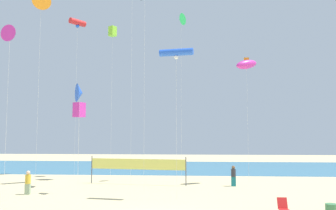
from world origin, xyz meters
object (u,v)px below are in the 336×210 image
at_px(beachgoer_charcoal_shirt, 233,175).
at_px(kite_blue_delta, 80,93).
at_px(kite_blue_tube, 176,53).
at_px(kite_lime_box, 113,32).
at_px(kite_magenta_delta, 10,34).
at_px(beachgoer_mustard_shirt, 28,182).
at_px(volleyball_net, 137,165).
at_px(kite_magenta_inflatable, 246,64).
at_px(folding_beach_chair, 283,206).
at_px(kite_orange_delta, 41,2).
at_px(kite_red_tube, 78,23).
at_px(kite_magenta_box, 79,110).
at_px(kite_green_delta, 181,20).

distance_m(beachgoer_charcoal_shirt, kite_blue_delta, 14.61).
height_order(kite_blue_tube, kite_lime_box, kite_lime_box).
bearing_deg(kite_magenta_delta, kite_blue_delta, 68.38).
relative_size(beachgoer_mustard_shirt, kite_magenta_delta, 0.15).
bearing_deg(beachgoer_mustard_shirt, volleyball_net, 41.00).
bearing_deg(beachgoer_mustard_shirt, kite_magenta_inflatable, 23.80).
distance_m(beachgoer_mustard_shirt, kite_magenta_delta, 10.38).
relative_size(beachgoer_mustard_shirt, kite_blue_tube, 0.17).
distance_m(folding_beach_chair, kite_orange_delta, 22.98).
distance_m(beachgoer_charcoal_shirt, kite_lime_box, 19.42).
distance_m(kite_red_tube, kite_orange_delta, 11.37).
height_order(folding_beach_chair, kite_magenta_box, kite_magenta_box).
distance_m(beachgoer_charcoal_shirt, kite_magenta_delta, 20.04).
bearing_deg(kite_magenta_inflatable, kite_red_tube, 161.29).
bearing_deg(kite_magenta_inflatable, kite_lime_box, 161.37).
height_order(kite_blue_delta, kite_magenta_box, kite_blue_delta).
bearing_deg(kite_magenta_delta, kite_red_tube, 92.41).
bearing_deg(folding_beach_chair, kite_red_tube, 154.62).
height_order(kite_blue_delta, kite_orange_delta, kite_orange_delta).
height_order(volleyball_net, kite_lime_box, kite_lime_box).
distance_m(kite_blue_tube, kite_lime_box, 15.29).
distance_m(kite_lime_box, kite_green_delta, 7.96).
xyz_separation_m(kite_blue_tube, kite_lime_box, (-7.35, 12.31, 5.33)).
distance_m(beachgoer_charcoal_shirt, volleyball_net, 8.19).
relative_size(kite_lime_box, kite_magenta_delta, 1.36).
xyz_separation_m(folding_beach_chair, kite_blue_tube, (-5.85, 4.14, 9.37)).
relative_size(beachgoer_charcoal_shirt, kite_magenta_delta, 0.15).
height_order(kite_lime_box, kite_magenta_box, kite_lime_box).
bearing_deg(folding_beach_chair, kite_magenta_delta, -168.78).
bearing_deg(kite_magenta_delta, beachgoer_charcoal_shirt, 26.86).
distance_m(beachgoer_charcoal_shirt, beachgoer_mustard_shirt, 16.02).
height_order(beachgoer_charcoal_shirt, kite_blue_tube, kite_blue_tube).
xyz_separation_m(folding_beach_chair, kite_blue_delta, (-14.25, 9.34, 7.32)).
relative_size(beachgoer_charcoal_shirt, kite_blue_delta, 0.20).
relative_size(kite_magenta_delta, kite_green_delta, 0.73).
bearing_deg(kite_magenta_box, kite_magenta_inflatable, -6.45).
height_order(volleyball_net, kite_blue_delta, kite_blue_delta).
bearing_deg(folding_beach_chair, kite_green_delta, 133.72).
height_order(kite_lime_box, kite_orange_delta, kite_lime_box).
relative_size(kite_magenta_inflatable, kite_green_delta, 0.70).
xyz_separation_m(volleyball_net, kite_orange_delta, (-7.11, -4.21, 13.11)).
xyz_separation_m(kite_red_tube, kite_blue_tube, (11.68, -13.79, -6.88)).
distance_m(folding_beach_chair, kite_red_tube, 29.88).
distance_m(beachgoer_mustard_shirt, kite_red_tube, 20.27).
bearing_deg(beachgoer_mustard_shirt, kite_red_tube, 96.30).
height_order(volleyball_net, kite_magenta_box, kite_magenta_box).
height_order(kite_red_tube, kite_green_delta, kite_red_tube).
bearing_deg(kite_blue_delta, kite_blue_tube, -31.73).
height_order(kite_blue_delta, kite_magenta_inflatable, kite_magenta_inflatable).
relative_size(folding_beach_chair, kite_green_delta, 0.06).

